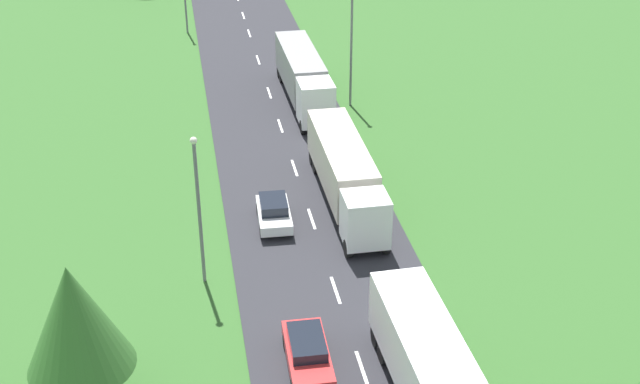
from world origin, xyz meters
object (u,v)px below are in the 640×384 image
(lamppost_second, at_px, (199,204))
(tree_pine, at_px, (74,318))
(car_second, at_px, (307,352))
(lamppost_third, at_px, (351,42))
(truck_third, at_px, (303,76))
(truck_second, at_px, (345,172))
(car_third, at_px, (274,212))

(lamppost_second, distance_m, tree_pine, 10.01)
(car_second, xyz_separation_m, lamppost_third, (8.24, 29.60, 4.19))
(tree_pine, bearing_deg, truck_third, 65.79)
(truck_second, relative_size, lamppost_third, 1.41)
(car_second, height_order, lamppost_second, lamppost_second)
(truck_second, xyz_separation_m, truck_third, (0.09, 16.35, 0.07))
(truck_second, height_order, tree_pine, tree_pine)
(car_third, distance_m, lamppost_third, 19.20)
(car_third, height_order, lamppost_third, lamppost_third)
(lamppost_second, bearing_deg, car_second, -61.45)
(car_third, bearing_deg, truck_third, 75.64)
(truck_second, relative_size, car_third, 3.21)
(truck_second, distance_m, truck_third, 16.35)
(car_third, height_order, tree_pine, tree_pine)
(car_second, relative_size, tree_pine, 0.65)
(lamppost_third, relative_size, tree_pine, 1.29)
(truck_second, height_order, truck_third, truck_third)
(truck_third, relative_size, tree_pine, 1.86)
(car_third, bearing_deg, car_second, -90.58)
(truck_third, relative_size, lamppost_third, 1.44)
(tree_pine, bearing_deg, lamppost_second, 58.05)
(car_third, bearing_deg, lamppost_second, -130.51)
(car_third, bearing_deg, truck_second, 21.67)
(car_third, xyz_separation_m, lamppost_second, (-4.30, -5.04, 3.74))
(truck_third, distance_m, tree_pine, 34.83)
(car_second, bearing_deg, truck_second, 72.10)
(truck_second, xyz_separation_m, lamppost_second, (-8.86, -6.85, 2.47))
(lamppost_second, xyz_separation_m, tree_pine, (-5.29, -8.49, 0.01))
(truck_second, distance_m, car_second, 15.31)
(truck_second, bearing_deg, truck_third, 89.69)
(car_third, distance_m, tree_pine, 17.00)
(truck_third, xyz_separation_m, lamppost_third, (3.46, -1.28, 2.85))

